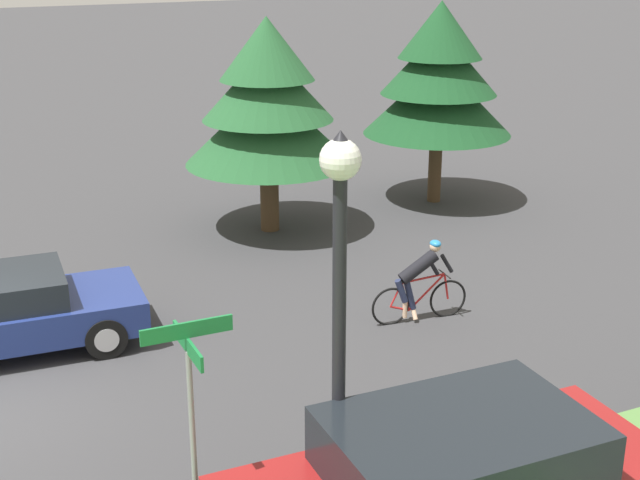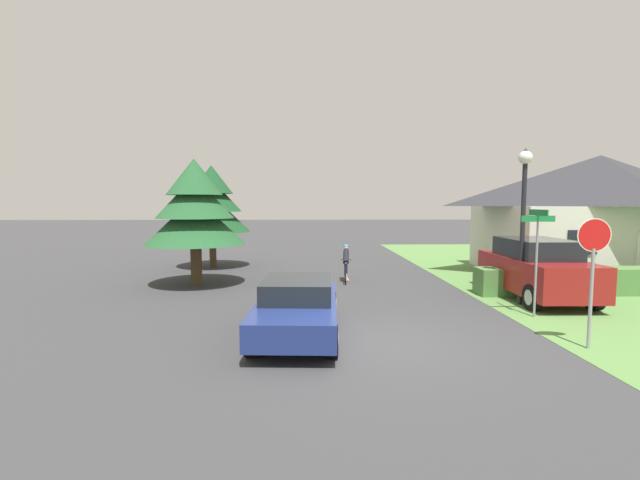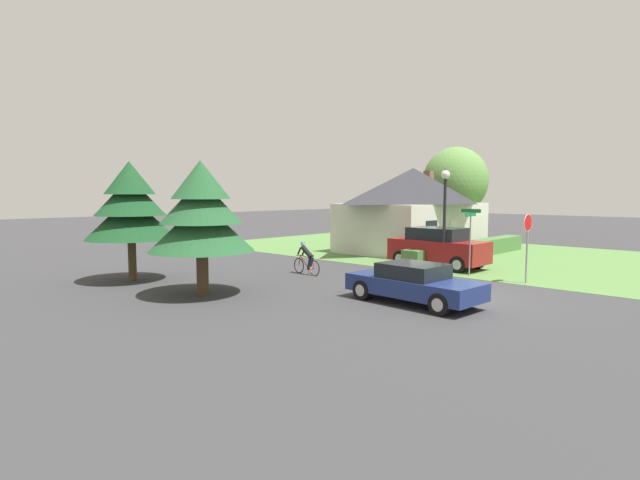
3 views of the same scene
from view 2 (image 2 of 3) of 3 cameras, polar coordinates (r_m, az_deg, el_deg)
The scene contains 10 objects.
ground_plane at distance 9.65m, azimuth 6.76°, elevation -13.43°, with size 140.00×140.00×0.00m, color #38383A.
cottage_house at distance 22.14m, azimuth 33.10°, elevation 3.11°, with size 9.69×6.11×5.09m.
sedan_left_lane at distance 10.04m, azimuth -3.02°, elevation -8.85°, with size 2.02×4.48×1.29m.
cyclist at distance 16.57m, azimuth 3.48°, elevation -3.18°, with size 0.44×1.75×1.44m.
parked_suv_right at distance 15.26m, azimuth 26.82°, elevation -3.45°, with size 2.08×4.59×1.90m.
stop_sign at distance 10.40m, azimuth 32.61°, elevation -2.01°, with size 0.69×0.07×2.73m.
street_lamp at distance 13.98m, azimuth 25.53°, elevation 5.06°, with size 0.39×0.39×4.64m.
street_name_sign at distance 12.60m, azimuth 26.97°, elevation -0.44°, with size 0.90×0.90×2.87m.
conifer_tall_near at distance 16.37m, azimuth -16.34°, elevation 4.13°, with size 3.62×3.62×4.66m.
conifer_tall_far at distance 20.82m, azimuth -14.22°, elevation 4.74°, with size 3.54×3.54×4.81m.
Camera 2 is at (-1.38, -9.05, 3.03)m, focal length 24.00 mm.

